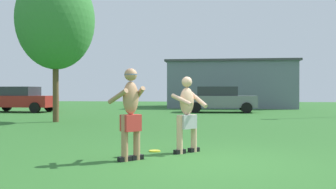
% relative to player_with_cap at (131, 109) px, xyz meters
% --- Properties ---
extents(ground_plane, '(80.00, 80.00, 0.00)m').
position_rel_player_with_cap_xyz_m(ground_plane, '(1.37, -0.02, -0.97)').
color(ground_plane, '#2D6628').
extents(player_with_cap, '(0.76, 0.80, 1.76)m').
position_rel_player_with_cap_xyz_m(player_with_cap, '(0.00, 0.00, 0.00)').
color(player_with_cap, black).
rests_on(player_with_cap, ground_plane).
extents(player_in_gray, '(0.79, 0.77, 1.62)m').
position_rel_player_with_cap_xyz_m(player_in_gray, '(0.99, 1.03, -0.12)').
color(player_in_gray, black).
rests_on(player_in_gray, ground_plane).
extents(frisbee, '(0.25, 0.25, 0.03)m').
position_rel_player_with_cap_xyz_m(frisbee, '(0.28, 1.12, -0.96)').
color(frisbee, yellow).
rests_on(frisbee, ground_plane).
extents(car_red_near_post, '(4.38, 2.19, 1.58)m').
position_rel_player_with_cap_xyz_m(car_red_near_post, '(-10.65, 15.46, -0.15)').
color(car_red_near_post, maroon).
rests_on(car_red_near_post, ground_plane).
extents(car_gray_mid_lot, '(4.32, 2.07, 1.58)m').
position_rel_player_with_cap_xyz_m(car_gray_mid_lot, '(1.76, 16.74, -0.15)').
color(car_gray_mid_lot, slate).
rests_on(car_gray_mid_lot, ground_plane).
extents(outbuilding_behind_lot, '(9.87, 7.15, 3.66)m').
position_rel_player_with_cap_xyz_m(outbuilding_behind_lot, '(2.65, 24.56, 0.87)').
color(outbuilding_behind_lot, slate).
rests_on(outbuilding_behind_lot, ground_plane).
extents(tree_right_field, '(3.29, 3.29, 6.43)m').
position_rel_player_with_cap_xyz_m(tree_right_field, '(-5.18, 8.42, 3.35)').
color(tree_right_field, brown).
rests_on(tree_right_field, ground_plane).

